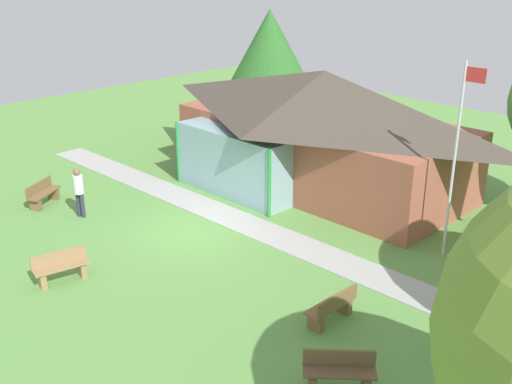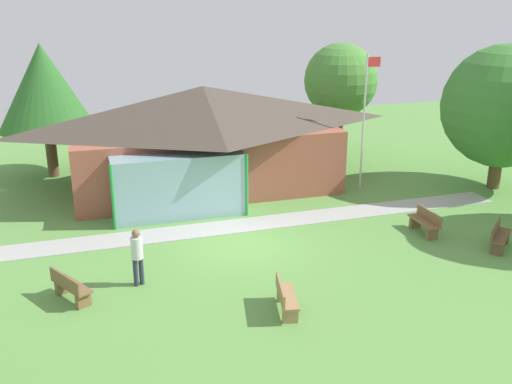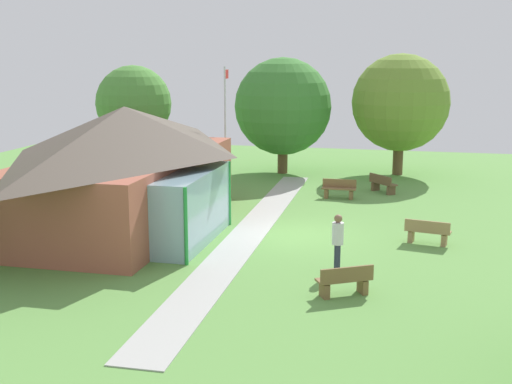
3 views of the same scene
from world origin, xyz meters
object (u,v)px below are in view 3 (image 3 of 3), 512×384
object	(u,v)px
flagpole	(225,124)
bench_mid_left	(345,281)
visitor_strolling_lawn	(338,239)
bench_front_center	(428,233)
bench_mid_right	(339,189)
tree_behind_pavilion_right	(134,104)
tree_east_hedge	(283,107)
pavilion	(129,165)
bench_lawn_far_right	(382,184)
tree_far_east	(400,103)

from	to	relation	value
flagpole	bench_mid_left	size ratio (longest dim) A/B	3.78
flagpole	visitor_strolling_lawn	xyz separation A→B (m)	(-10.18, -6.25, -2.15)
bench_front_center	bench_mid_right	size ratio (longest dim) A/B	1.04
bench_mid_left	bench_mid_right	xyz separation A→B (m)	(11.99, 1.41, 0.00)
tree_behind_pavilion_right	tree_east_hedge	world-z (taller)	tree_east_hedge
pavilion	bench_front_center	bearing A→B (deg)	-90.36
pavilion	tree_east_hedge	xyz separation A→B (m)	(12.11, -3.44, 1.27)
pavilion	tree_east_hedge	distance (m)	12.65
flagpole	tree_behind_pavilion_right	distance (m)	5.10
pavilion	visitor_strolling_lawn	bearing A→B (deg)	-114.29
pavilion	bench_mid_right	size ratio (longest dim) A/B	7.96
bench_mid_left	bench_front_center	bearing A→B (deg)	37.85
bench_mid_left	bench_mid_right	world-z (taller)	same
flagpole	bench_front_center	world-z (taller)	flagpole
tree_behind_pavilion_right	bench_mid_left	bearing A→B (deg)	-138.73
bench_front_center	bench_mid_right	world-z (taller)	same
bench_front_center	bench_lawn_far_right	xyz separation A→B (m)	(8.16, 1.83, 0.00)
pavilion	bench_mid_left	xyz separation A→B (m)	(-5.55, -8.49, -1.90)
bench_lawn_far_right	tree_far_east	xyz separation A→B (m)	(4.96, -0.58, 3.40)
pavilion	tree_behind_pavilion_right	size ratio (longest dim) A/B	2.07
bench_front_center	tree_behind_pavilion_right	size ratio (longest dim) A/B	0.27
flagpole	bench_lawn_far_right	world-z (taller)	flagpole
bench_lawn_far_right	tree_east_hedge	xyz separation A→B (m)	(4.02, 5.47, 3.17)
visitor_strolling_lawn	tree_east_hedge	size ratio (longest dim) A/B	0.28
bench_mid_right	visitor_strolling_lawn	world-z (taller)	visitor_strolling_lawn
flagpole	bench_lawn_far_right	size ratio (longest dim) A/B	4.10
bench_front_center	tree_east_hedge	world-z (taller)	tree_east_hedge
bench_lawn_far_right	tree_east_hedge	bearing A→B (deg)	-168.86
flagpole	tree_far_east	world-z (taller)	tree_far_east
pavilion	tree_behind_pavilion_right	distance (m)	8.41
pavilion	bench_front_center	distance (m)	10.91
bench_mid_left	tree_behind_pavilion_right	world-z (taller)	tree_behind_pavilion_right
bench_mid_left	bench_lawn_far_right	world-z (taller)	same
bench_mid_left	bench_lawn_far_right	size ratio (longest dim) A/B	1.08
bench_mid_right	visitor_strolling_lawn	xyz separation A→B (m)	(-10.09, -1.01, 0.62)
flagpole	visitor_strolling_lawn	bearing A→B (deg)	-148.45
bench_lawn_far_right	tree_far_east	bearing A→B (deg)	130.74
flagpole	tree_behind_pavilion_right	size ratio (longest dim) A/B	1.00
pavilion	flagpole	world-z (taller)	flagpole
flagpole	tree_east_hedge	distance (m)	5.81
bench_mid_right	bench_lawn_far_right	xyz separation A→B (m)	(1.65, -1.83, 0.00)
tree_east_hedge	pavilion	bearing A→B (deg)	164.15
bench_mid_right	tree_far_east	distance (m)	7.82
tree_behind_pavilion_right	tree_far_east	size ratio (longest dim) A/B	0.91
visitor_strolling_lawn	tree_east_hedge	bearing A→B (deg)	-3.49
flagpole	pavilion	bearing A→B (deg)	164.32
visitor_strolling_lawn	bench_mid_right	bearing A→B (deg)	-14.20
bench_mid_left	tree_far_east	world-z (taller)	tree_far_east
bench_mid_left	tree_behind_pavilion_right	xyz separation A→B (m)	(13.20, 11.58, 3.52)
bench_mid_left	tree_east_hedge	distance (m)	18.64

